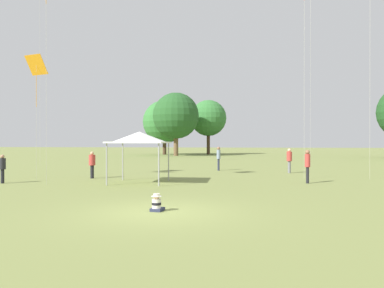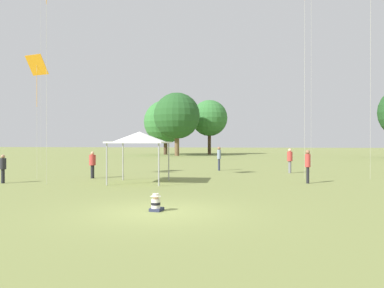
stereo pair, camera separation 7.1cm
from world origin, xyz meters
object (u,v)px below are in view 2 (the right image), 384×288
(person_standing_0, at_px, (290,158))
(canopy_tent, at_px, (140,138))
(person_standing_2, at_px, (219,156))
(seated_toddler, at_px, (156,203))
(person_standing_3, at_px, (3,166))
(kite_4, at_px, (37,67))
(person_standing_5, at_px, (308,163))
(distant_tree_2, at_px, (209,118))
(distant_tree_3, at_px, (166,122))
(distant_tree_1, at_px, (177,116))
(person_standing_4, at_px, (92,163))

(person_standing_0, distance_m, canopy_tent, 11.91)
(person_standing_2, bearing_deg, seated_toddler, 168.28)
(seated_toddler, relative_size, person_standing_3, 0.38)
(canopy_tent, distance_m, kite_4, 8.08)
(person_standing_5, bearing_deg, person_standing_2, -92.09)
(distant_tree_2, xyz_separation_m, distant_tree_3, (-7.73, -2.24, -0.73))
(canopy_tent, bearing_deg, person_standing_3, -169.55)
(distant_tree_1, relative_size, distant_tree_3, 1.06)
(person_standing_2, height_order, distant_tree_3, distant_tree_3)
(person_standing_2, distance_m, person_standing_3, 15.26)
(seated_toddler, xyz_separation_m, kite_4, (-9.75, 9.15, 6.49))
(seated_toddler, relative_size, person_standing_0, 0.33)
(person_standing_4, relative_size, distant_tree_2, 0.16)
(canopy_tent, height_order, distant_tree_1, distant_tree_1)
(person_standing_3, xyz_separation_m, distant_tree_3, (-2.12, 47.73, 5.00))
(person_standing_0, bearing_deg, person_standing_2, -45.47)
(person_standing_2, relative_size, kite_4, 0.25)
(canopy_tent, xyz_separation_m, kite_4, (-6.76, 1.16, 4.28))
(canopy_tent, distance_m, distant_tree_2, 48.85)
(person_standing_5, bearing_deg, canopy_tent, -27.97)
(seated_toddler, height_order, distant_tree_2, distant_tree_2)
(person_standing_5, height_order, canopy_tent, canopy_tent)
(person_standing_2, bearing_deg, person_standing_0, -116.50)
(distant_tree_1, bearing_deg, kite_4, -90.99)
(distant_tree_2, bearing_deg, person_standing_2, -82.55)
(person_standing_2, bearing_deg, distant_tree_2, -2.54)
(canopy_tent, bearing_deg, distant_tree_2, 91.89)
(person_standing_2, height_order, distant_tree_1, distant_tree_1)
(person_standing_0, relative_size, distant_tree_2, 0.18)
(seated_toddler, distance_m, canopy_tent, 8.81)
(person_standing_3, bearing_deg, distant_tree_2, 45.64)
(person_standing_2, relative_size, distant_tree_2, 0.19)
(person_standing_2, distance_m, distant_tree_3, 39.34)
(person_standing_3, height_order, person_standing_5, person_standing_5)
(person_standing_4, xyz_separation_m, canopy_tent, (3.61, -2.04, 1.49))
(person_standing_5, relative_size, kite_4, 0.24)
(person_standing_2, xyz_separation_m, distant_tree_2, (-5.12, 39.12, 5.51))
(person_standing_0, distance_m, person_standing_5, 6.82)
(person_standing_5, distance_m, kite_4, 16.72)
(person_standing_5, distance_m, distant_tree_2, 48.96)
(person_standing_2, xyz_separation_m, distant_tree_1, (-9.59, 31.10, 5.42))
(person_standing_3, bearing_deg, seated_toddler, -71.09)
(person_standing_2, distance_m, distant_tree_2, 39.84)
(distant_tree_2, bearing_deg, person_standing_4, -92.46)
(person_standing_0, relative_size, person_standing_5, 0.98)
(distant_tree_1, xyz_separation_m, distant_tree_2, (4.47, 8.02, 0.09))
(canopy_tent, height_order, kite_4, kite_4)
(distant_tree_3, bearing_deg, seated_toddler, -77.24)
(person_standing_0, height_order, person_standing_2, person_standing_2)
(person_standing_2, relative_size, distant_tree_3, 0.19)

